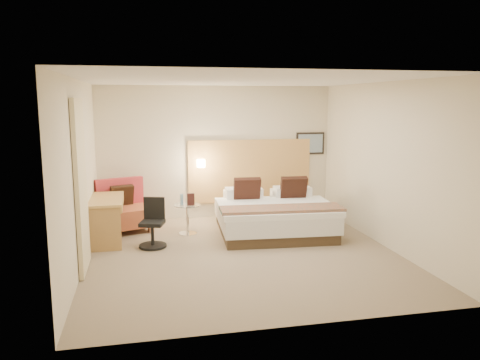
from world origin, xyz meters
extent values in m
cube|color=#7E6C55|center=(0.00, 0.00, -0.01)|extent=(4.80, 5.00, 0.02)
cube|color=silver|center=(0.00, 0.00, 2.71)|extent=(4.80, 5.00, 0.02)
cube|color=beige|center=(0.00, 2.51, 1.35)|extent=(4.80, 0.02, 2.70)
cube|color=beige|center=(0.00, -2.51, 1.35)|extent=(4.80, 0.02, 2.70)
cube|color=beige|center=(-2.41, 0.00, 1.35)|extent=(0.02, 5.00, 2.70)
cube|color=beige|center=(2.41, 0.00, 1.35)|extent=(0.02, 5.00, 2.70)
cube|color=tan|center=(0.70, 2.47, 0.95)|extent=(2.60, 0.04, 1.30)
cube|color=black|center=(2.02, 2.48, 1.50)|extent=(0.62, 0.03, 0.47)
cube|color=#748BA0|center=(2.02, 2.46, 1.50)|extent=(0.54, 0.01, 0.39)
cylinder|color=silver|center=(-0.35, 2.42, 1.15)|extent=(0.02, 0.12, 0.02)
cube|color=#FFEDC6|center=(-0.35, 2.36, 1.15)|extent=(0.15, 0.15, 0.15)
cube|color=beige|center=(-2.36, -0.25, 1.22)|extent=(0.06, 0.90, 2.42)
cylinder|color=#97CAE9|center=(-0.84, 1.28, 0.65)|extent=(0.06, 0.06, 0.20)
cube|color=#381816|center=(-0.68, 1.22, 0.66)|extent=(0.13, 0.05, 0.22)
cube|color=#3A2B1D|center=(0.81, 1.08, 0.09)|extent=(2.05, 2.05, 0.18)
cube|color=silver|center=(0.81, 1.08, 0.33)|extent=(2.11, 2.11, 0.30)
cube|color=white|center=(0.79, 0.80, 0.52)|extent=(2.13, 1.56, 0.10)
cube|color=white|center=(0.39, 1.84, 0.56)|extent=(0.72, 0.42, 0.18)
cube|color=white|center=(1.34, 1.78, 0.56)|extent=(0.72, 0.42, 0.18)
cube|color=white|center=(0.37, 1.59, 0.66)|extent=(0.72, 0.42, 0.18)
cube|color=white|center=(1.32, 1.52, 0.66)|extent=(0.72, 0.42, 0.18)
cube|color=black|center=(0.39, 1.39, 0.74)|extent=(0.51, 0.30, 0.51)
cube|color=black|center=(1.27, 1.33, 0.74)|extent=(0.51, 0.30, 0.51)
cube|color=#D5552B|center=(0.77, 0.41, 0.60)|extent=(2.11, 0.68, 0.05)
cube|color=tan|center=(-2.07, 1.30, 0.06)|extent=(0.12, 0.12, 0.11)
cube|color=#AD7151|center=(-1.39, 1.55, 0.06)|extent=(0.12, 0.12, 0.11)
cube|color=#A56E4E|center=(-2.29, 1.90, 0.06)|extent=(0.12, 0.12, 0.11)
cube|color=tan|center=(-1.61, 2.14, 0.06)|extent=(0.12, 0.12, 0.11)
cube|color=#A54D2C|center=(-1.84, 1.72, 0.28)|extent=(1.12, 1.05, 0.34)
cube|color=#B63137|center=(-1.95, 2.03, 0.70)|extent=(0.89, 0.44, 0.51)
cube|color=black|center=(-1.91, 1.91, 0.62)|extent=(0.48, 0.35, 0.44)
cylinder|color=white|center=(-0.74, 1.28, 0.01)|extent=(0.34, 0.34, 0.02)
cylinder|color=silver|center=(-0.74, 1.28, 0.28)|extent=(0.04, 0.04, 0.51)
cylinder|color=white|center=(-0.74, 1.28, 0.54)|extent=(0.50, 0.50, 0.01)
cube|color=tan|center=(-2.14, 1.13, 0.74)|extent=(0.57, 1.22, 0.04)
cube|color=#A2783F|center=(-2.13, 0.56, 0.36)|extent=(0.51, 0.04, 0.72)
cube|color=#AB7A43|center=(-2.14, 1.69, 0.36)|extent=(0.51, 0.04, 0.72)
cube|color=tan|center=(-2.09, 1.13, 0.66)|extent=(0.47, 1.14, 0.10)
cylinder|color=black|center=(-1.39, 0.62, 0.03)|extent=(0.56, 0.56, 0.04)
cylinder|color=black|center=(-1.39, 0.62, 0.22)|extent=(0.06, 0.06, 0.35)
cube|color=black|center=(-1.39, 0.62, 0.41)|extent=(0.45, 0.45, 0.06)
cube|color=black|center=(-1.34, 0.78, 0.63)|extent=(0.35, 0.14, 0.37)
camera|label=1|loc=(-1.52, -6.97, 2.38)|focal=35.00mm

